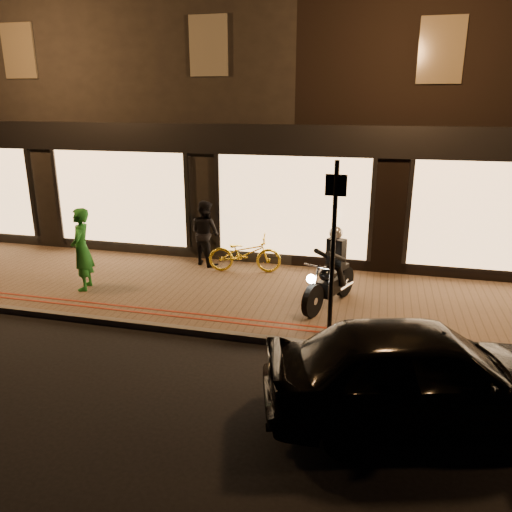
% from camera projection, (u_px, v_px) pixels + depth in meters
% --- Properties ---
extents(ground, '(90.00, 90.00, 0.00)m').
position_uv_depth(ground, '(250.00, 342.00, 8.68)').
color(ground, black).
rests_on(ground, ground).
extents(sidewalk, '(50.00, 4.00, 0.12)m').
position_uv_depth(sidewalk, '(274.00, 297.00, 10.51)').
color(sidewalk, brown).
rests_on(sidewalk, ground).
extents(kerb_stone, '(50.00, 0.14, 0.12)m').
position_uv_depth(kerb_stone, '(250.00, 338.00, 8.70)').
color(kerb_stone, '#59544C').
rests_on(kerb_stone, ground).
extents(red_kerb_lines, '(50.00, 0.26, 0.01)m').
position_uv_depth(red_kerb_lines, '(257.00, 323.00, 9.15)').
color(red_kerb_lines, maroon).
rests_on(red_kerb_lines, sidewalk).
extents(building_row, '(48.00, 10.11, 8.50)m').
position_uv_depth(building_row, '(323.00, 93.00, 15.72)').
color(building_row, black).
rests_on(building_row, ground).
extents(motorcycle, '(0.90, 1.84, 1.59)m').
position_uv_depth(motorcycle, '(331.00, 276.00, 9.78)').
color(motorcycle, black).
rests_on(motorcycle, sidewalk).
extents(sign_post, '(0.35, 0.09, 3.00)m').
position_uv_depth(sign_post, '(333.00, 241.00, 8.29)').
color(sign_post, black).
rests_on(sign_post, sidewalk).
extents(bicycle_gold, '(1.79, 0.87, 0.90)m').
position_uv_depth(bicycle_gold, '(245.00, 253.00, 11.77)').
color(bicycle_gold, yellow).
rests_on(bicycle_gold, sidewalk).
extents(person_green, '(0.59, 0.74, 1.77)m').
position_uv_depth(person_green, '(82.00, 249.00, 10.57)').
color(person_green, '#207928').
rests_on(person_green, sidewalk).
extents(person_dark, '(0.97, 0.90, 1.61)m').
position_uv_depth(person_dark, '(205.00, 233.00, 12.21)').
color(person_dark, black).
rests_on(person_dark, sidewalk).
extents(parked_car, '(4.37, 2.70, 1.39)m').
position_uv_depth(parked_car, '(423.00, 373.00, 6.38)').
color(parked_car, black).
rests_on(parked_car, ground).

